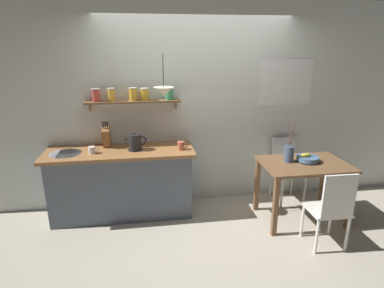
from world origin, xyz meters
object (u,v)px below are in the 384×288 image
dining_chair_near (331,207)px  electric_kettle (135,142)px  coffee_mug_spare (181,146)px  twig_vase (289,154)px  dining_chair_far (286,166)px  knife_block (106,137)px  dining_table (304,172)px  coffee_mug_by_sink (92,150)px  fruit_bowl (308,158)px  pendant_lamp (164,92)px

dining_chair_near → electric_kettle: electric_kettle is taller
dining_chair_near → coffee_mug_spare: coffee_mug_spare is taller
dining_chair_near → twig_vase: bearing=105.3°
dining_chair_far → electric_kettle: (-2.08, -0.13, 0.49)m
knife_block → coffee_mug_spare: size_ratio=2.62×
dining_table → dining_chair_near: bearing=-89.0°
dining_chair_far → coffee_mug_by_sink: 2.63m
dining_table → knife_block: (-2.40, 0.60, 0.39)m
fruit_bowl → twig_vase: twig_vase is taller
coffee_mug_by_sink → pendant_lamp: pendant_lamp is taller
dining_chair_far → twig_vase: twig_vase is taller
dining_chair_far → knife_block: knife_block is taller
twig_vase → pendant_lamp: pendant_lamp is taller
dining_chair_far → electric_kettle: bearing=-176.4°
dining_table → electric_kettle: (-2.04, 0.42, 0.35)m
knife_block → dining_chair_far: bearing=-1.1°
dining_table → dining_chair_near: 0.64m
twig_vase → electric_kettle: twig_vase is taller
coffee_mug_spare → twig_vase: bearing=-12.0°
dining_chair_far → dining_chair_near: bearing=-91.5°
dining_table → pendant_lamp: 1.97m
dining_chair_near → dining_table: bearing=91.0°
dining_chair_near → knife_block: size_ratio=2.68×
fruit_bowl → twig_vase: 0.24m
electric_kettle → knife_block: knife_block is taller
pendant_lamp → dining_chair_far: bearing=8.7°
fruit_bowl → knife_block: (-2.45, 0.56, 0.22)m
fruit_bowl → electric_kettle: size_ratio=1.05×
coffee_mug_spare → electric_kettle: bearing=172.4°
twig_vase → knife_block: size_ratio=1.53×
dining_table → pendant_lamp: (-1.68, 0.29, 0.99)m
dining_chair_far → coffee_mug_spare: (-1.52, -0.21, 0.44)m
dining_chair_near → electric_kettle: bearing=152.9°
knife_block → coffee_mug_spare: bearing=-15.3°
dining_chair_far → fruit_bowl: dining_chair_far is taller
coffee_mug_by_sink → knife_block: bearing=57.6°
dining_chair_far → coffee_mug_by_sink: size_ratio=7.51×
pendant_lamp → coffee_mug_spare: bearing=15.7°
electric_kettle → knife_block: bearing=153.7°
dining_chair_far → pendant_lamp: (-1.72, -0.26, 1.13)m
dining_table → dining_chair_near: size_ratio=1.14×
twig_vase → knife_block: 2.29m
fruit_bowl → dining_table: bearing=-142.8°
dining_chair_near → twig_vase: (-0.19, 0.70, 0.37)m
dining_chair_far → coffee_mug_spare: bearing=-172.3°
electric_kettle → twig_vase: bearing=-10.6°
dining_chair_near → knife_block: bearing=153.1°
fruit_bowl → electric_kettle: (-2.09, 0.38, 0.19)m
fruit_bowl → dining_chair_far: bearing=91.5°
knife_block → coffee_mug_spare: (0.92, -0.25, -0.08)m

